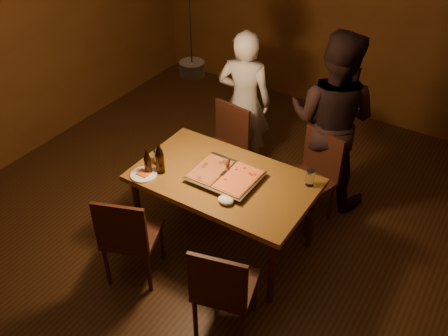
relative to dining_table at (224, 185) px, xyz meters
The scene contains 19 objects.
room_shell 0.76m from the dining_table, 139.80° to the right, with size 6.00×6.00×6.00m.
dining_table is the anchor object (origin of this frame).
chair_far_left 0.90m from the dining_table, 121.20° to the left, with size 0.47×0.47×0.49m.
chair_far_right 0.93m from the dining_table, 57.57° to the left, with size 0.52×0.52×0.49m.
chair_near_left 0.88m from the dining_table, 118.75° to the right, with size 0.54×0.54×0.49m.
chair_near_right 0.96m from the dining_table, 58.43° to the right, with size 0.51×0.51×0.49m.
pizza_tray 0.10m from the dining_table, 33.34° to the right, with size 0.55×0.45×0.05m, color silver.
pizza_meat 0.18m from the dining_table, 167.10° to the right, with size 0.24×0.38×0.02m, color maroon.
pizza_cheese 0.20m from the dining_table, ahead, with size 0.26×0.42×0.02m, color gold.
spatula 0.14m from the dining_table, ahead, with size 0.09×0.24×0.04m, color silver, non-canonical shape.
beer_bottle_a 0.66m from the dining_table, 153.02° to the right, with size 0.06×0.06×0.23m.
beer_bottle_b 0.58m from the dining_table, 155.81° to the right, with size 0.07×0.07×0.28m.
water_glass_left 0.61m from the dining_table, 167.65° to the right, with size 0.08×0.08×0.13m, color silver.
water_glass_right 0.72m from the dining_table, 24.55° to the left, with size 0.07×0.07×0.14m, color silver.
plate_slice 0.68m from the dining_table, 150.25° to the right, with size 0.22×0.22×0.03m.
napkin 0.34m from the dining_table, 55.33° to the right, with size 0.13×0.10×0.05m, color white.
diner_white 1.27m from the dining_table, 112.77° to the left, with size 0.56×0.37×1.53m, color silver.
diner_dark 1.25m from the dining_table, 67.98° to the left, with size 0.85×0.66×1.74m, color black.
pendant_lamp 1.11m from the dining_table, 139.80° to the right, with size 0.18×0.18×1.10m.
Camera 1 is at (1.92, -2.62, 3.29)m, focal length 40.00 mm.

